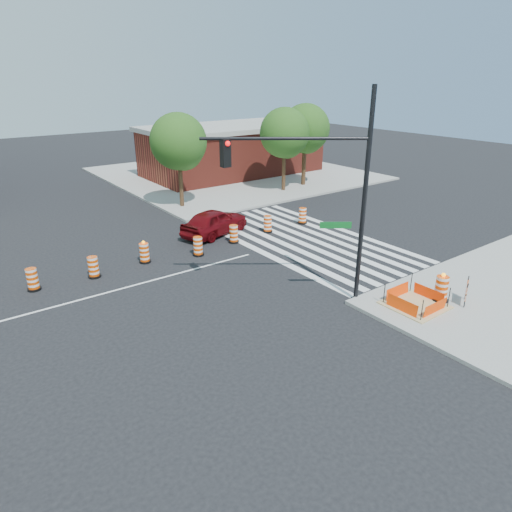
# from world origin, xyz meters

# --- Properties ---
(ground) EXTENTS (120.00, 120.00, 0.00)m
(ground) POSITION_xyz_m (0.00, 0.00, 0.00)
(ground) COLOR black
(ground) RESTS_ON ground
(sidewalk_ne) EXTENTS (22.00, 22.00, 0.15)m
(sidewalk_ne) POSITION_xyz_m (18.00, 18.00, 0.07)
(sidewalk_ne) COLOR gray
(sidewalk_ne) RESTS_ON ground
(crosswalk_east) EXTENTS (6.75, 13.50, 0.01)m
(crosswalk_east) POSITION_xyz_m (10.95, 0.00, 0.01)
(crosswalk_east) COLOR silver
(crosswalk_east) RESTS_ON ground
(lane_centerline) EXTENTS (14.00, 0.12, 0.01)m
(lane_centerline) POSITION_xyz_m (0.00, 0.00, 0.01)
(lane_centerline) COLOR silver
(lane_centerline) RESTS_ON ground
(excavation_pit) EXTENTS (2.20, 2.20, 0.90)m
(excavation_pit) POSITION_xyz_m (9.00, -9.00, 0.22)
(excavation_pit) COLOR tan
(excavation_pit) RESTS_ON ground
(brick_storefront) EXTENTS (16.50, 8.50, 4.60)m
(brick_storefront) POSITION_xyz_m (18.00, 18.00, 2.32)
(brick_storefront) COLOR maroon
(brick_storefront) RESTS_ON ground
(red_coupe) EXTENTS (4.96, 3.19, 1.57)m
(red_coupe) POSITION_xyz_m (7.32, 3.92, 0.79)
(red_coupe) COLOR #5E080C
(red_coupe) RESTS_ON ground
(signal_pole_se) EXTENTS (5.32, 3.90, 8.53)m
(signal_pole_se) POSITION_xyz_m (6.24, -5.92, 5.22)
(signal_pole_se) COLOR black
(signal_pole_se) RESTS_ON ground
(pit_drum) EXTENTS (0.65, 0.65, 1.28)m
(pit_drum) POSITION_xyz_m (10.18, -9.36, 0.68)
(pit_drum) COLOR black
(pit_drum) RESTS_ON ground
(barricade) EXTENTS (0.82, 0.47, 1.07)m
(barricade) POSITION_xyz_m (10.83, -10.09, 0.74)
(barricade) COLOR #E54604
(barricade) RESTS_ON ground
(tree_north_c) EXTENTS (3.91, 3.91, 6.65)m
(tree_north_c) POSITION_xyz_m (8.54, 10.37, 4.46)
(tree_north_c) COLOR #382314
(tree_north_c) RESTS_ON ground
(tree_north_d) EXTENTS (3.92, 3.92, 6.66)m
(tree_north_d) POSITION_xyz_m (17.51, 9.76, 4.47)
(tree_north_d) COLOR #382314
(tree_north_d) RESTS_ON ground
(tree_north_e) EXTENTS (4.03, 4.02, 6.83)m
(tree_north_e) POSITION_xyz_m (20.14, 10.26, 4.58)
(tree_north_e) COLOR #382314
(tree_north_e) RESTS_ON ground
(median_drum_3) EXTENTS (0.60, 0.60, 1.02)m
(median_drum_3) POSITION_xyz_m (-3.23, 2.22, 0.48)
(median_drum_3) COLOR black
(median_drum_3) RESTS_ON ground
(median_drum_4) EXTENTS (0.60, 0.60, 1.02)m
(median_drum_4) POSITION_xyz_m (-0.60, 2.00, 0.48)
(median_drum_4) COLOR black
(median_drum_4) RESTS_ON ground
(median_drum_5) EXTENTS (0.60, 0.60, 1.18)m
(median_drum_5) POSITION_xyz_m (2.10, 2.28, 0.49)
(median_drum_5) COLOR black
(median_drum_5) RESTS_ON ground
(median_drum_6) EXTENTS (0.60, 0.60, 1.02)m
(median_drum_6) POSITION_xyz_m (4.79, 1.51, 0.48)
(median_drum_6) COLOR black
(median_drum_6) RESTS_ON ground
(median_drum_7) EXTENTS (0.60, 0.60, 1.02)m
(median_drum_7) POSITION_xyz_m (7.42, 2.04, 0.48)
(median_drum_7) COLOR black
(median_drum_7) RESTS_ON ground
(median_drum_8) EXTENTS (0.60, 0.60, 1.02)m
(median_drum_8) POSITION_xyz_m (10.12, 2.36, 0.48)
(median_drum_8) COLOR black
(median_drum_8) RESTS_ON ground
(median_drum_9) EXTENTS (0.60, 0.60, 1.02)m
(median_drum_9) POSITION_xyz_m (13.00, 2.39, 0.48)
(median_drum_9) COLOR black
(median_drum_9) RESTS_ON ground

